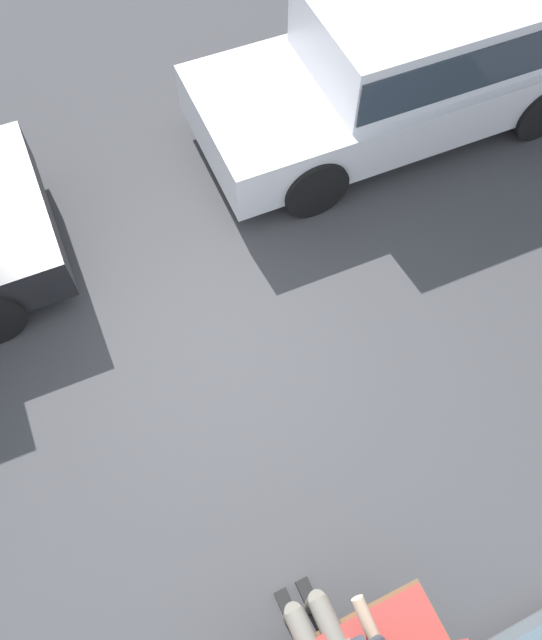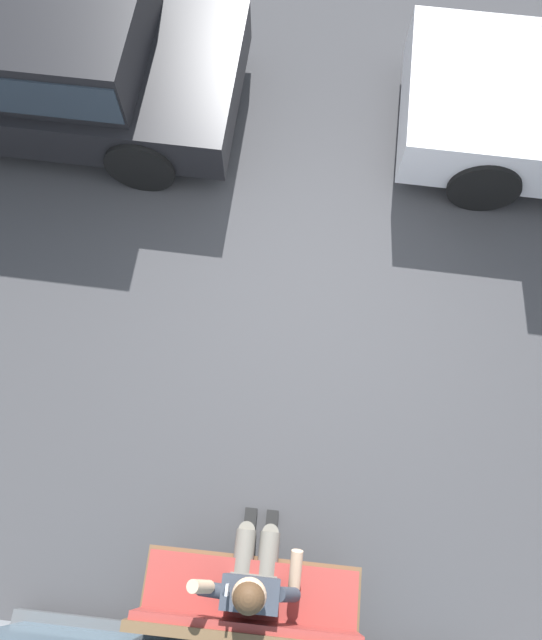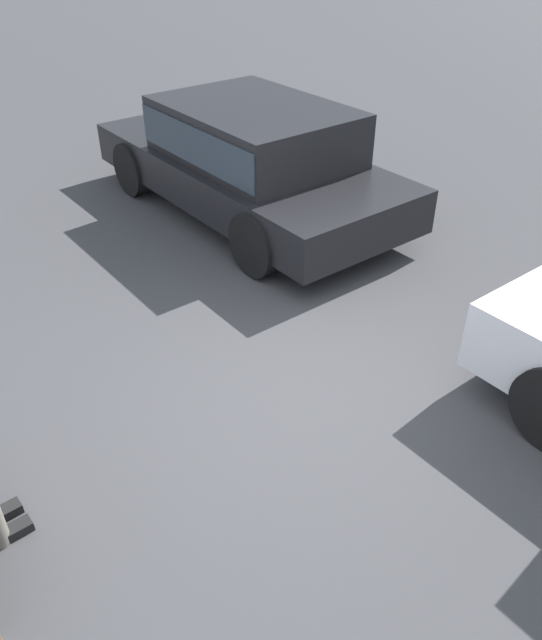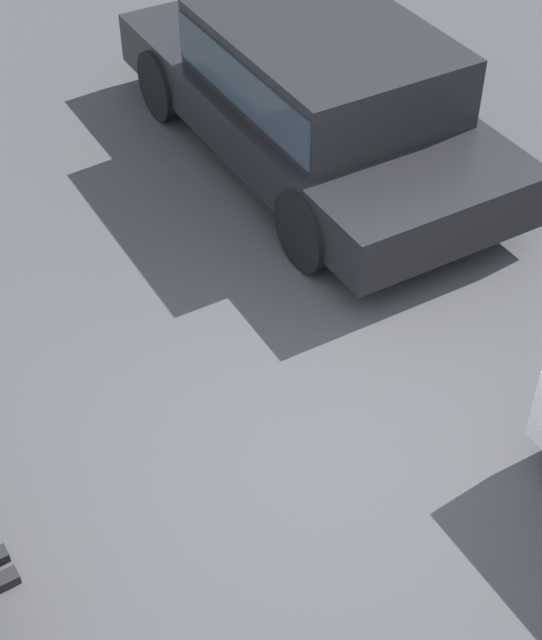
{
  "view_description": "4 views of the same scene",
  "coord_description": "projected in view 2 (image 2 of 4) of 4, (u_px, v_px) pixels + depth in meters",
  "views": [
    {
      "loc": [
        0.63,
        2.6,
        5.16
      ],
      "look_at": [
        -0.33,
        0.55,
        1.13
      ],
      "focal_mm": 35.0,
      "sensor_mm": 36.0,
      "label": 1
    },
    {
      "loc": [
        0.14,
        2.6,
        5.46
      ],
      "look_at": [
        0.32,
        0.82,
        0.96
      ],
      "focal_mm": 35.0,
      "sensor_mm": 36.0,
      "label": 2
    },
    {
      "loc": [
        -2.79,
        2.6,
        3.36
      ],
      "look_at": [
        -0.12,
        0.4,
        0.99
      ],
      "focal_mm": 35.0,
      "sensor_mm": 36.0,
      "label": 3
    },
    {
      "loc": [
        -3.46,
        2.6,
        5.12
      ],
      "look_at": [
        0.45,
        0.2,
        0.95
      ],
      "focal_mm": 55.0,
      "sensor_mm": 36.0,
      "label": 4
    }
  ],
  "objects": [
    {
      "name": "ground_plane",
      "position": [
        312.0,
        282.0,
        6.03
      ],
      "size": [
        60.0,
        60.0,
        0.0
      ],
      "primitive_type": "plane",
      "color": "#38383A"
    },
    {
      "name": "bench",
      "position": [
        249.0,
        611.0,
        4.4
      ],
      "size": [
        1.59,
        0.55,
        1.04
      ],
      "color": "brown",
      "rests_on": "ground_plane"
    },
    {
      "name": "person_on_phone",
      "position": [
        253.0,
        577.0,
        4.37
      ],
      "size": [
        0.73,
        0.74,
        1.38
      ],
      "color": "#6B665B",
      "rests_on": "ground_plane"
    },
    {
      "name": "parked_car_mid",
      "position": [
        24.0,
        48.0,
        6.12
      ],
      "size": [
        4.45,
        2.06,
        1.37
      ],
      "color": "black",
      "rests_on": "ground_plane"
    }
  ]
}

